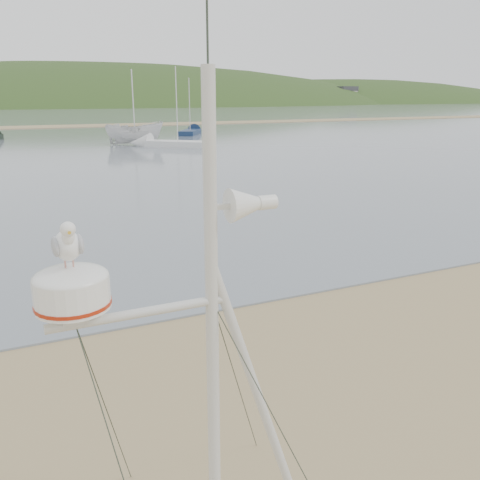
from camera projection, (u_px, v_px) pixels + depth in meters
name	position (u px, v px, depth m)	size (l,w,h in m)	color
water	(3.00, 113.00, 120.91)	(560.00, 256.00, 0.04)	slate
sandbar	(7.00, 128.00, 66.75)	(560.00, 7.00, 0.07)	#8E7852
hill_ridge	(52.00, 151.00, 223.73)	(620.00, 180.00, 80.00)	#233917
far_cottages	(9.00, 96.00, 176.91)	(294.40, 6.30, 8.00)	beige
mast_rig	(209.00, 433.00, 4.56)	(2.40, 2.56, 5.41)	beige
boat_white	(134.00, 115.00, 44.07)	(1.90, 1.95, 5.06)	silver
sailboat_white_near	(157.00, 143.00, 42.81)	(6.53, 5.85, 7.02)	silver
sailboat_blue_far	(193.00, 131.00, 57.14)	(4.70, 6.39, 6.48)	#15284A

